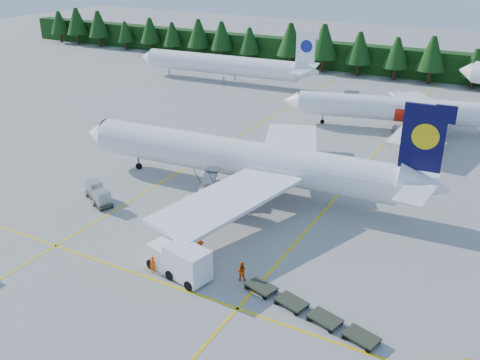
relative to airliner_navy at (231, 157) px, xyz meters
The scene contains 15 objects.
ground 15.57m from the airliner_navy, 67.10° to the right, with size 320.00×320.00×0.00m, color #A0A09A.
taxi_stripe_a 10.84m from the airliner_navy, 143.14° to the left, with size 0.25×120.00×0.01m, color yellow.
taxi_stripe_b 13.88m from the airliner_navy, 27.15° to the left, with size 0.25×120.00×0.01m, color yellow.
taxi_stripe_cross 21.10m from the airliner_navy, 73.56° to the right, with size 80.00×0.25×0.01m, color yellow.
treeline_hedge 68.35m from the airliner_navy, 85.07° to the left, with size 220.00×4.00×6.00m, color black.
airliner_navy is the anchor object (origin of this frame).
airliner_red 33.03m from the airliner_navy, 69.35° to the left, with size 36.44×29.64×10.76m.
airliner_far_left 53.73m from the airliner_navy, 123.13° to the left, with size 39.81×6.02×11.57m.
airstairs 7.28m from the airliner_navy, 90.55° to the right, with size 4.16×5.65×3.51m.
service_truck 18.92m from the airliner_navy, 74.58° to the right, with size 6.54×3.55×2.99m.
dolly_train 24.94m from the airliner_navy, 46.36° to the right, with size 12.02×4.21×0.15m.
uld_pair 15.61m from the airliner_navy, 135.68° to the right, with size 4.99×3.74×1.66m.
crew_a 19.56m from the airliner_navy, 81.28° to the right, with size 0.60×0.40×1.65m, color #E74E04.
crew_b 19.44m from the airliner_navy, 57.84° to the right, with size 0.86×0.67×1.77m, color #DF4704.
crew_c 15.98m from the airliner_navy, 70.86° to the right, with size 0.71×0.48×1.72m, color #FF4805.
Camera 1 is at (22.90, -36.27, 26.64)m, focal length 40.00 mm.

